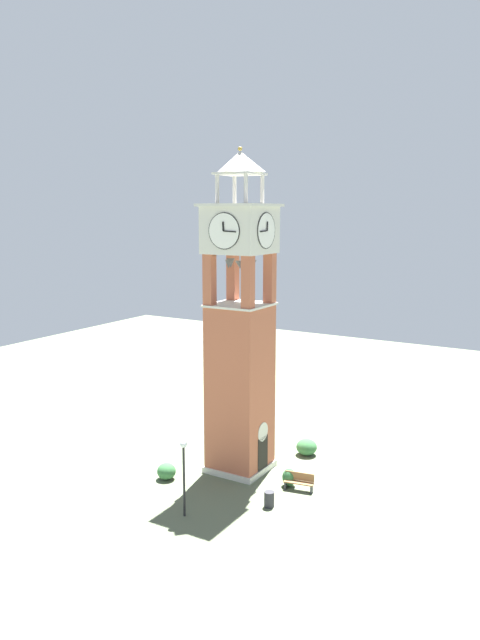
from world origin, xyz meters
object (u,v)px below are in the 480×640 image
object	(u,v)px
park_bench	(299,481)
lamp_post	(184,464)
trash_bin	(269,499)
clock_tower	(240,341)

from	to	relation	value
park_bench	lamp_post	bearing A→B (deg)	146.99
trash_bin	lamp_post	bearing A→B (deg)	134.07
clock_tower	lamp_post	bearing A→B (deg)	-174.88
clock_tower	trash_bin	world-z (taller)	clock_tower
clock_tower	park_bench	size ratio (longest dim) A/B	11.04
park_bench	lamp_post	size ratio (longest dim) A/B	0.42
clock_tower	trash_bin	size ratio (longest dim) A/B	22.83
clock_tower	park_bench	distance (m)	8.30
park_bench	lamp_post	xyz separation A→B (m)	(-5.53, 3.59, 2.23)
lamp_post	trash_bin	distance (m)	4.92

